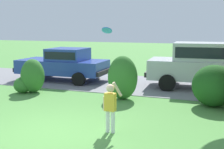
% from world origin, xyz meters
% --- Properties ---
extents(ground_plane, '(80.00, 80.00, 0.00)m').
position_xyz_m(ground_plane, '(0.00, 0.00, 0.00)').
color(ground_plane, '#518E42').
extents(driveway_strip, '(28.00, 4.40, 0.02)m').
position_xyz_m(driveway_strip, '(0.00, 6.68, 0.01)').
color(driveway_strip, slate).
rests_on(driveway_strip, ground).
extents(shrub_near_tree, '(1.14, 1.02, 1.33)m').
position_xyz_m(shrub_near_tree, '(-3.11, 3.66, 0.59)').
color(shrub_near_tree, '#33702B').
rests_on(shrub_near_tree, ground).
extents(shrub_centre_left, '(1.07, 0.91, 1.56)m').
position_xyz_m(shrub_centre_left, '(0.60, 3.90, 0.78)').
color(shrub_centre_left, '#33702B').
rests_on(shrub_centre_left, ground).
extents(shrub_centre, '(1.42, 1.28, 1.36)m').
position_xyz_m(shrub_centre, '(3.69, 4.00, 0.62)').
color(shrub_centre, '#1E511C').
rests_on(shrub_centre, ground).
extents(parked_sedan, '(4.42, 2.14, 1.56)m').
position_xyz_m(parked_sedan, '(-3.15, 6.41, 0.85)').
color(parked_sedan, '#28429E').
rests_on(parked_sedan, ground).
extents(parked_suv, '(4.78, 2.27, 1.92)m').
position_xyz_m(parked_suv, '(3.23, 6.75, 1.08)').
color(parked_suv, silver).
rests_on(parked_suv, ground).
extents(child_thrower, '(0.46, 0.25, 1.29)m').
position_xyz_m(child_thrower, '(1.38, 0.56, 0.72)').
color(child_thrower, white).
rests_on(child_thrower, ground).
extents(frisbee, '(0.28, 0.25, 0.18)m').
position_xyz_m(frisbee, '(0.94, 1.47, 2.47)').
color(frisbee, '#337FDB').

